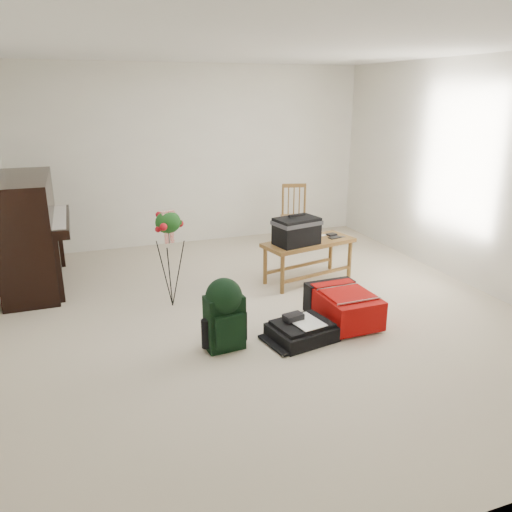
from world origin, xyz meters
name	(u,v)px	position (x,y,z in m)	size (l,w,h in m)	color
floor	(264,313)	(0.00, 0.00, 0.00)	(5.00, 5.50, 0.01)	beige
ceiling	(265,45)	(0.00, 0.00, 2.50)	(5.00, 5.50, 0.01)	white
wall_back	(196,156)	(0.00, 2.75, 1.25)	(5.00, 0.04, 2.50)	white
wall_right	(478,175)	(2.50, 0.00, 1.25)	(0.04, 5.50, 2.50)	white
piano	(30,235)	(-2.19, 1.60, 0.60)	(0.71, 1.50, 1.25)	black
bench	(299,234)	(0.67, 0.66, 0.59)	(1.15, 0.65, 0.83)	brown
dining_chair	(295,216)	(1.26, 2.07, 0.42)	(0.45, 0.45, 0.87)	brown
red_suitcase	(341,304)	(0.65, -0.39, 0.16)	(0.51, 0.74, 0.31)	#A40707
black_duffel	(302,330)	(0.12, -0.64, 0.08)	(0.62, 0.53, 0.23)	black
green_backpack	(224,311)	(-0.58, -0.57, 0.35)	(0.34, 0.31, 0.64)	black
flower_stand	(170,259)	(-0.83, 0.49, 0.51)	(0.39, 0.39, 1.04)	black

